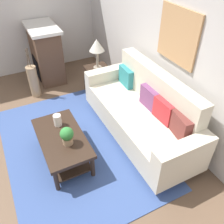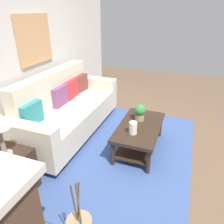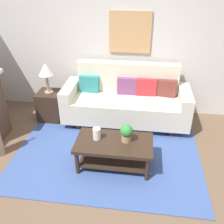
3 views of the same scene
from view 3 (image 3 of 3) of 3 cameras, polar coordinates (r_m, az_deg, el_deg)
The scene contains 14 objects.
ground_plane at distance 3.68m, azimuth -2.27°, elevation -14.30°, with size 9.67×9.67×0.00m, color brown.
wall_back at distance 4.82m, azimuth 1.67°, elevation 15.41°, with size 5.67×0.10×2.70m, color silver.
area_rug at distance 4.04m, azimuth -1.06°, elevation -9.32°, with size 2.88×2.10×0.01m, color #3D5693.
couch at distance 4.63m, azimuth 3.23°, elevation 2.55°, with size 2.27×0.84×1.08m.
throw_pillow_teal at distance 4.74m, azimuth -5.20°, elevation 6.44°, with size 0.36×0.12×0.32m, color teal.
throw_pillow_plum at distance 4.64m, azimuth 3.45°, elevation 5.98°, with size 0.36×0.12×0.32m, color #7A4270.
throw_pillow_crimson at distance 4.63m, azimuth 7.85°, elevation 5.70°, with size 0.36×0.12×0.32m, color red.
throw_pillow_maroon at distance 4.65m, azimuth 12.25°, elevation 5.38°, with size 0.36×0.12×0.32m, color brown.
coffee_table at distance 3.64m, azimuth 0.47°, elevation -8.24°, with size 1.10×0.60×0.43m.
tabletop_vase at distance 3.58m, azimuth -3.50°, elevation -4.97°, with size 0.11×0.11×0.18m, color white.
potted_plant_tabletop at distance 3.51m, azimuth 3.30°, elevation -4.70°, with size 0.18×0.18×0.26m.
side_table at distance 4.93m, azimuth -13.80°, elevation 1.44°, with size 0.44×0.44×0.56m, color #332319.
table_lamp at distance 4.64m, azimuth -14.87°, elevation 9.21°, with size 0.28×0.28×0.57m.
framed_painting at distance 4.68m, azimuth 4.15°, elevation 17.68°, with size 0.75×0.03×0.73m, color tan.
Camera 3 is at (0.49, -2.58, 2.57)m, focal length 40.02 mm.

